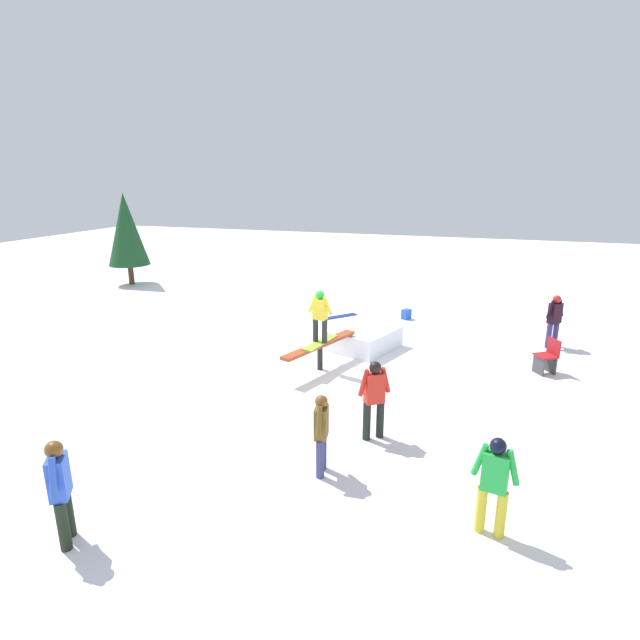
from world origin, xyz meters
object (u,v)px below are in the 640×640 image
Objects in this scene: backpack_on_snow at (406,314)px; folding_chair at (547,357)px; pine_tree_near at (126,230)px; bystander_black at (554,318)px; loose_snowboard_navy at (340,316)px; bystander_green at (494,481)px; main_rider_on_rail at (320,317)px; bystander_red at (374,396)px; rail_feature at (320,347)px; bystander_blue at (60,487)px; bystander_brown at (321,430)px.

folding_chair is at bearing 77.45° from backpack_on_snow.
pine_tree_near is (-1.80, -12.71, 2.28)m from backpack_on_snow.
bystander_black is 1.21× the size of loose_snowboard_navy.
pine_tree_near is at bearing 119.11° from loose_snowboard_navy.
bystander_green is 4.30× the size of backpack_on_snow.
bystander_green is 8.90m from bystander_black.
loose_snowboard_navy is (-9.90, -4.99, -0.81)m from bystander_green.
bystander_black is at bearing 133.78° from main_rider_on_rail.
bystander_red reaches higher than bystander_green.
rail_feature is 7.74× the size of backpack_on_snow.
bystander_red is 0.38× the size of pine_tree_near.
bystander_black is at bearing -58.77° from loose_snowboard_navy.
bystander_red is 5.66m from folding_chair.
bystander_black is (-3.75, 5.76, 0.25)m from rail_feature.
bystander_green is 5.71m from bystander_blue.
pine_tree_near reaches higher than bystander_red.
backpack_on_snow is (-0.42, 2.23, 0.16)m from loose_snowboard_navy.
bystander_brown is at bearing 38.17° from rail_feature.
bystander_black is (-8.09, 4.29, 0.07)m from bystander_brown.
bystander_brown is 1.51m from bystander_red.
bystander_green is at bearing 67.31° from bystander_brown.
bystander_red is at bearing 34.94° from backpack_on_snow.
bystander_green is at bearing -112.17° from loose_snowboard_navy.
bystander_blue is (1.96, -5.36, 0.03)m from bystander_green.
backpack_on_snow reaches higher than loose_snowboard_navy.
pine_tree_near is at bearing -67.82° from backpack_on_snow.
pine_tree_near is at bearing -73.65° from bystander_red.
bystander_brown reaches higher than backpack_on_snow.
bystander_green reaches higher than bystander_brown.
bystander_green is at bearing -44.93° from folding_chair.
backpack_on_snow is (-1.58, -4.40, -0.68)m from bystander_black.
bystander_black is (-8.75, 1.64, 0.03)m from bystander_green.
rail_feature is at bearing 16.02° from backpack_on_snow.
bystander_black reaches higher than loose_snowboard_navy.
bystander_green is at bearing -103.25° from bystander_blue.
rail_feature is 7.08m from bystander_blue.
bystander_brown is at bearing -79.40° from bystander_blue.
bystander_black reaches higher than bystander_brown.
bystander_blue is 0.99× the size of bystander_red.
bystander_brown is at bearing -67.49° from folding_chair.
bystander_red is (2.95, 2.03, 0.25)m from rail_feature.
main_rider_on_rail is 6.50m from bystander_green.
rail_feature is 6.87m from bystander_black.
bystander_brown is 4.12× the size of backpack_on_snow.
bystander_blue is at bearing 9.33° from rail_feature.
bystander_blue is 12.57m from backpack_on_snow.
bystander_blue is at bearing -54.85° from bystander_brown.
bystander_red is 4.50× the size of backpack_on_snow.
bystander_black is at bearing -155.77° from bystander_red.
folding_chair is (-1.55, 5.42, -0.96)m from main_rider_on_rail.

